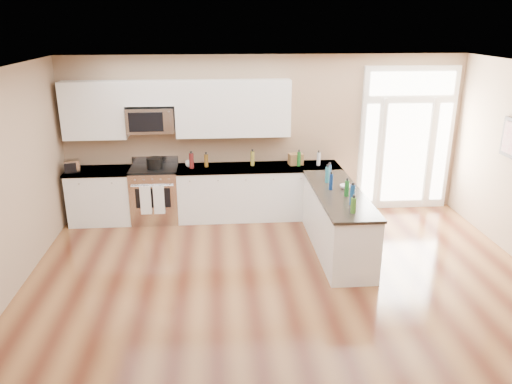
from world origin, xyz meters
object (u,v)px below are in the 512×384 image
(toaster_oven, at_px, (72,166))
(stockpot, at_px, (154,163))
(kitchen_range, at_px, (155,194))
(peninsula_cabinet, at_px, (337,223))

(toaster_oven, bearing_deg, stockpot, -12.73)
(kitchen_range, bearing_deg, peninsula_cabinet, -26.74)
(peninsula_cabinet, xyz_separation_m, toaster_oven, (-4.20, 1.35, 0.61))
(peninsula_cabinet, relative_size, toaster_oven, 9.55)
(stockpot, bearing_deg, peninsula_cabinet, -26.38)
(toaster_oven, bearing_deg, peninsula_cabinet, -33.39)
(peninsula_cabinet, bearing_deg, kitchen_range, 153.26)
(stockpot, bearing_deg, kitchen_range, 125.81)
(stockpot, height_order, toaster_oven, stockpot)
(peninsula_cabinet, distance_m, toaster_oven, 4.45)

